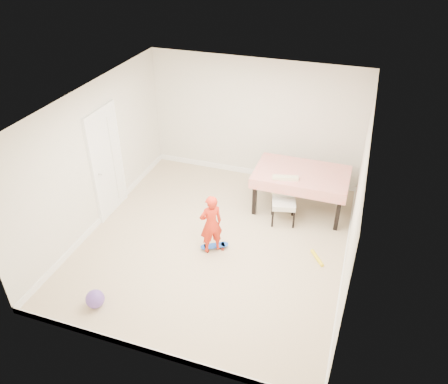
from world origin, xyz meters
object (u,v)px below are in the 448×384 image
(dining_table, at_px, (300,191))
(balloon, at_px, (95,299))
(dining_chair, at_px, (284,202))
(child, at_px, (211,226))
(skateboard, at_px, (214,247))

(dining_table, bearing_deg, balloon, -124.37)
(dining_table, distance_m, balloon, 4.23)
(dining_chair, xyz_separation_m, child, (-0.98, -1.24, 0.11))
(child, bearing_deg, dining_chair, -169.23)
(dining_table, relative_size, balloon, 6.27)
(skateboard, distance_m, child, 0.52)
(dining_table, xyz_separation_m, skateboard, (-1.16, -1.69, -0.38))
(balloon, bearing_deg, skateboard, 55.48)
(child, bearing_deg, dining_table, -165.06)
(dining_chair, relative_size, balloon, 3.15)
(child, xyz_separation_m, balloon, (-1.21, -1.72, -0.41))
(skateboard, height_order, balloon, balloon)
(skateboard, distance_m, balloon, 2.18)
(dining_chair, relative_size, child, 0.81)
(dining_chair, relative_size, skateboard, 1.80)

